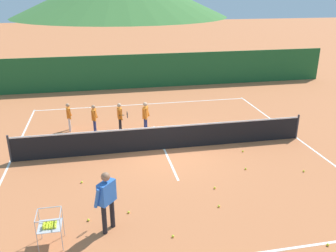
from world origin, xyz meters
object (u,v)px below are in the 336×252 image
tennis_ball_2 (82,182)px  tennis_ball_7 (243,151)px  tennis_ball_8 (246,169)px  tennis_ball_9 (129,212)px  tennis_ball_4 (304,171)px  student_0 (69,114)px  student_1 (94,116)px  instructor (107,196)px  student_2 (120,115)px  tennis_ball_11 (88,220)px  tennis_ball_5 (328,245)px  student_3 (145,114)px  tennis_ball_6 (219,206)px  tennis_ball_10 (173,236)px  tennis_ball_3 (215,188)px  ball_cart (49,225)px  tennis_net (164,138)px

tennis_ball_2 → tennis_ball_7: 6.21m
tennis_ball_8 → tennis_ball_9: same height
tennis_ball_4 → tennis_ball_8: 1.99m
student_0 → student_1: student_1 is taller
instructor → tennis_ball_4: instructor is taller
student_2 → tennis_ball_11: 6.55m
student_1 → tennis_ball_5: 10.34m
student_2 → tennis_ball_4: bearing=-39.9°
student_3 → tennis_ball_7: bearing=-39.6°
tennis_ball_9 → student_1: bearing=97.7°
student_0 → tennis_ball_5: size_ratio=18.60×
student_0 → student_2: 2.30m
tennis_ball_7 → tennis_ball_8: 1.46m
student_0 → tennis_ball_6: 8.44m
student_2 → tennis_ball_8: student_2 is taller
student_2 → tennis_ball_10: bearing=-84.2°
tennis_ball_7 → tennis_ball_4: bearing=-53.4°
instructor → tennis_ball_4: 7.09m
student_0 → tennis_ball_3: student_0 is taller
tennis_ball_5 → tennis_ball_4: bearing=67.5°
ball_cart → tennis_ball_9: ball_cart is taller
tennis_ball_6 → tennis_ball_8: (1.67, 2.02, 0.00)m
tennis_ball_2 → tennis_ball_8: 5.63m
tennis_ball_6 → tennis_ball_9: 2.61m
instructor → student_1: instructor is taller
tennis_ball_10 → tennis_ball_11: bearing=152.2°
tennis_ball_9 → tennis_ball_10: same height
tennis_ball_11 → student_3: bearing=68.3°
student_2 → tennis_ball_10: student_2 is taller
student_2 → tennis_ball_7: size_ratio=19.46×
tennis_ball_6 → student_1: bearing=117.8°
tennis_ball_5 → tennis_ball_8: same height
student_1 → tennis_ball_11: bearing=-92.2°
student_3 → tennis_ball_8: (2.94, -4.21, -0.79)m
instructor → student_0: (-1.39, 7.47, -0.26)m
student_1 → tennis_ball_10: size_ratio=18.78×
tennis_ball_5 → tennis_ball_11: same height
tennis_ball_4 → tennis_ball_6: same height
ball_cart → tennis_ball_3: 5.13m
tennis_ball_4 → student_0: bearing=145.5°
student_0 → tennis_ball_4: 9.91m
tennis_ball_3 → tennis_ball_11: same height
student_2 → tennis_ball_4: student_2 is taller
student_2 → tennis_ball_7: bearing=-33.9°
tennis_net → tennis_ball_2: size_ratio=168.70×
tennis_ball_10 → ball_cart: bearing=173.9°
student_2 → tennis_net: bearing=-54.6°
ball_cart → tennis_ball_4: size_ratio=13.22×
tennis_net → tennis_ball_2: bearing=-146.6°
tennis_ball_7 → tennis_ball_9: 5.72m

